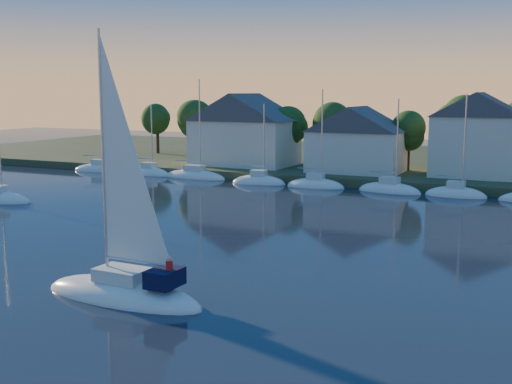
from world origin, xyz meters
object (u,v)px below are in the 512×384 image
Objects in this scene: clubhouse_west at (245,128)px; clubhouse_centre at (357,138)px; hero_sailboat at (125,287)px; clubhouse_east at (478,134)px.

clubhouse_west is 1.18× the size of clubhouse_centre.
clubhouse_centre is at bearing -85.52° from hero_sailboat.
clubhouse_west is 30.02m from clubhouse_east.
clubhouse_east reaches higher than clubhouse_west.
clubhouse_centre is 0.77× the size of hero_sailboat.
hero_sailboat is at bearing -87.14° from clubhouse_centre.
clubhouse_centre is 14.17m from clubhouse_east.
clubhouse_east is 53.99m from hero_sailboat.
clubhouse_centre is (16.00, -1.00, -0.80)m from clubhouse_west.
clubhouse_east is (14.00, 2.00, 0.87)m from clubhouse_centre.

